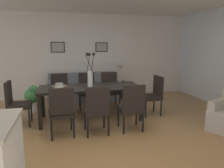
% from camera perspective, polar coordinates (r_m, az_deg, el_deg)
% --- Properties ---
extents(ground_plane, '(9.00, 9.00, 0.00)m').
position_cam_1_polar(ground_plane, '(3.94, -5.03, -14.05)').
color(ground_plane, olive).
extents(back_wall_panel, '(9.00, 0.10, 2.60)m').
position_cam_1_polar(back_wall_panel, '(6.83, -9.31, 7.51)').
color(back_wall_panel, silver).
rests_on(back_wall_panel, ground).
extents(dining_table, '(2.20, 0.90, 0.74)m').
position_cam_1_polar(dining_table, '(4.66, -5.84, -1.52)').
color(dining_table, black).
rests_on(dining_table, ground).
extents(dining_chair_near_left, '(0.47, 0.47, 0.92)m').
position_cam_1_polar(dining_chair_near_left, '(3.85, -13.43, -6.75)').
color(dining_chair_near_left, black).
rests_on(dining_chair_near_left, ground).
extents(dining_chair_near_right, '(0.47, 0.47, 0.92)m').
position_cam_1_polar(dining_chair_near_right, '(5.50, -13.87, -1.63)').
color(dining_chair_near_right, black).
rests_on(dining_chair_near_right, ground).
extents(dining_chair_far_left, '(0.45, 0.45, 0.92)m').
position_cam_1_polar(dining_chair_far_left, '(3.87, -4.10, -6.42)').
color(dining_chair_far_left, black).
rests_on(dining_chair_far_left, ground).
extents(dining_chair_far_right, '(0.46, 0.46, 0.92)m').
position_cam_1_polar(dining_chair_far_right, '(5.55, -6.79, -1.29)').
color(dining_chair_far_right, black).
rests_on(dining_chair_far_right, ground).
extents(dining_chair_mid_left, '(0.44, 0.44, 0.92)m').
position_cam_1_polar(dining_chair_mid_left, '(4.04, 5.36, -5.70)').
color(dining_chair_mid_left, black).
rests_on(dining_chair_mid_left, ground).
extents(dining_chair_mid_right, '(0.45, 0.45, 0.92)m').
position_cam_1_polar(dining_chair_mid_right, '(5.61, -0.49, -1.07)').
color(dining_chair_mid_right, black).
rests_on(dining_chair_mid_right, ground).
extents(dining_chair_head_west, '(0.45, 0.45, 0.92)m').
position_cam_1_polar(dining_chair_head_west, '(4.72, -24.64, -4.26)').
color(dining_chair_head_west, black).
rests_on(dining_chair_head_west, ground).
extents(dining_chair_head_east, '(0.44, 0.44, 0.92)m').
position_cam_1_polar(dining_chair_head_east, '(5.09, 11.13, -2.47)').
color(dining_chair_head_east, black).
rests_on(dining_chair_head_east, ground).
extents(centerpiece_vase, '(0.21, 0.23, 0.73)m').
position_cam_1_polar(centerpiece_vase, '(4.60, -5.92, 2.79)').
color(centerpiece_vase, silver).
rests_on(centerpiece_vase, dining_table).
extents(placemat_near_left, '(0.32, 0.32, 0.01)m').
position_cam_1_polar(placemat_near_left, '(4.40, -14.04, -1.50)').
color(placemat_near_left, '#7F705B').
rests_on(placemat_near_left, dining_table).
extents(bowl_near_left, '(0.17, 0.17, 0.07)m').
position_cam_1_polar(bowl_near_left, '(4.40, -14.06, -1.03)').
color(bowl_near_left, '#B2ADA3').
rests_on(bowl_near_left, dining_table).
extents(placemat_near_right, '(0.32, 0.32, 0.01)m').
position_cam_1_polar(placemat_near_right, '(4.80, -14.02, -0.53)').
color(placemat_near_right, '#7F705B').
rests_on(placemat_near_right, dining_table).
extents(bowl_near_right, '(0.17, 0.17, 0.07)m').
position_cam_1_polar(bowl_near_right, '(4.80, -14.04, -0.09)').
color(bowl_near_right, '#B2ADA3').
rests_on(bowl_near_right, dining_table).
extents(sofa, '(2.01, 0.84, 0.80)m').
position_cam_1_polar(sofa, '(6.42, -7.86, -1.83)').
color(sofa, slate).
rests_on(sofa, ground).
extents(side_table, '(0.36, 0.36, 0.52)m').
position_cam_1_polar(side_table, '(6.63, 2.14, -1.51)').
color(side_table, black).
rests_on(side_table, ground).
extents(table_lamp, '(0.22, 0.22, 0.51)m').
position_cam_1_polar(table_lamp, '(6.53, 2.18, 3.93)').
color(table_lamp, beige).
rests_on(table_lamp, side_table).
extents(framed_picture_left, '(0.41, 0.03, 0.32)m').
position_cam_1_polar(framed_picture_left, '(6.73, -14.40, 9.59)').
color(framed_picture_left, black).
extents(framed_picture_center, '(0.39, 0.03, 0.29)m').
position_cam_1_polar(framed_picture_center, '(6.85, -2.83, 9.90)').
color(framed_picture_center, black).
extents(potted_plant, '(0.36, 0.36, 0.67)m').
position_cam_1_polar(potted_plant, '(5.59, -20.70, -3.27)').
color(potted_plant, silver).
rests_on(potted_plant, ground).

